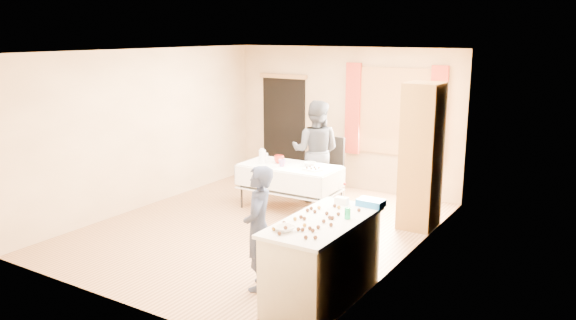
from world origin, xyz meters
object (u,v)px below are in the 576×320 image
Objects in this scene: cabinet at (422,156)px; party_table at (290,183)px; chair at (328,179)px; counter at (323,260)px; woman at (316,151)px; girl at (259,228)px.

party_table is (-2.08, -0.32, -0.63)m from cabinet.
counter is at bearing -52.54° from chair.
chair is at bearing 160.85° from cabinet.
chair is 0.63m from woman.
girl is at bearing -169.30° from counter.
chair is (0.18, 0.98, -0.13)m from party_table.
counter is 1.47× the size of chair.
cabinet is 2.03× the size of chair.
party_table is (-1.98, 2.50, -0.01)m from counter.
woman reaches higher than party_table.
chair reaches higher than counter.
girl is (1.23, -2.64, 0.27)m from party_table.
girl is (-0.74, -0.14, 0.26)m from counter.
counter is at bearing -52.88° from party_table.
cabinet is 1.38× the size of counter.
cabinet reaches higher than woman.
cabinet is 2.89m from counter.
chair is 3.79m from girl.
girl reaches higher than chair.
chair is at bearing 78.30° from party_table.
girl is 0.82× the size of woman.
woman reaches higher than counter.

